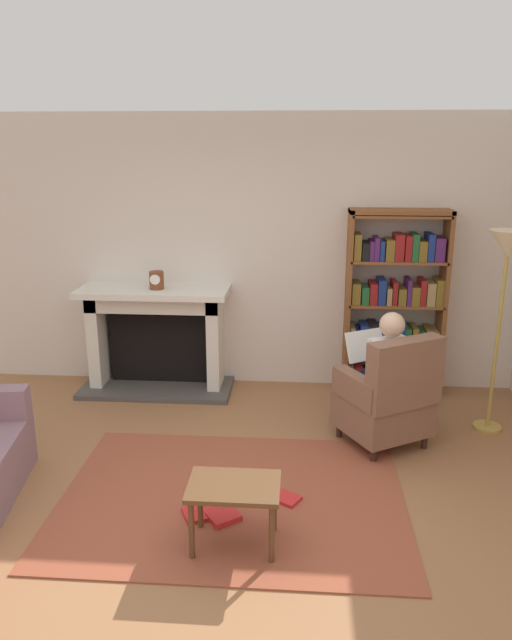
{
  "coord_description": "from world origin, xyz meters",
  "views": [
    {
      "loc": [
        0.45,
        -3.41,
        2.4
      ],
      "look_at": [
        0.1,
        1.2,
        1.05
      ],
      "focal_mm": 33.89,
      "sensor_mm": 36.0,
      "label": 1
    }
  ],
  "objects_px": {
    "fireplace": "(157,334)",
    "side_table": "(234,494)",
    "seated_reader": "(381,371)",
    "armchair_reading": "(389,398)",
    "floor_lamp": "(506,263)",
    "bookshelf": "(395,305)",
    "mantel_clock": "(157,280)"
  },
  "relations": [
    {
      "from": "fireplace",
      "to": "armchair_reading",
      "type": "height_order",
      "value": "fireplace"
    },
    {
      "from": "fireplace",
      "to": "floor_lamp",
      "type": "height_order",
      "value": "floor_lamp"
    },
    {
      "from": "bookshelf",
      "to": "side_table",
      "type": "bearing_deg",
      "value": -116.98
    },
    {
      "from": "armchair_reading",
      "to": "side_table",
      "type": "xyz_separation_m",
      "value": [
        -1.11,
        -1.38,
        -0.06
      ]
    },
    {
      "from": "seated_reader",
      "to": "armchair_reading",
      "type": "bearing_deg",
      "value": 90.0
    },
    {
      "from": "mantel_clock",
      "to": "side_table",
      "type": "xyz_separation_m",
      "value": [
        1.01,
        -2.41,
        -0.78
      ]
    },
    {
      "from": "mantel_clock",
      "to": "floor_lamp",
      "type": "relative_size",
      "value": 0.1
    },
    {
      "from": "bookshelf",
      "to": "floor_lamp",
      "type": "height_order",
      "value": "bookshelf"
    },
    {
      "from": "bookshelf",
      "to": "fireplace",
      "type": "bearing_deg",
      "value": -179.19
    },
    {
      "from": "bookshelf",
      "to": "floor_lamp",
      "type": "relative_size",
      "value": 1.05
    },
    {
      "from": "armchair_reading",
      "to": "floor_lamp",
      "type": "height_order",
      "value": "floor_lamp"
    },
    {
      "from": "bookshelf",
      "to": "seated_reader",
      "type": "distance_m",
      "value": 1.13
    },
    {
      "from": "fireplace",
      "to": "seated_reader",
      "type": "bearing_deg",
      "value": -26.17
    },
    {
      "from": "armchair_reading",
      "to": "seated_reader",
      "type": "xyz_separation_m",
      "value": [
        -0.06,
        0.1,
        0.2
      ]
    },
    {
      "from": "side_table",
      "to": "floor_lamp",
      "type": "height_order",
      "value": "floor_lamp"
    },
    {
      "from": "fireplace",
      "to": "seated_reader",
      "type": "distance_m",
      "value": 2.34
    },
    {
      "from": "fireplace",
      "to": "floor_lamp",
      "type": "xyz_separation_m",
      "value": [
        3.09,
        -0.75,
        0.92
      ]
    },
    {
      "from": "armchair_reading",
      "to": "seated_reader",
      "type": "bearing_deg",
      "value": -90.0
    },
    {
      "from": "armchair_reading",
      "to": "floor_lamp",
      "type": "bearing_deg",
      "value": 171.82
    },
    {
      "from": "seated_reader",
      "to": "side_table",
      "type": "bearing_deg",
      "value": 24.25
    },
    {
      "from": "fireplace",
      "to": "side_table",
      "type": "height_order",
      "value": "fireplace"
    },
    {
      "from": "fireplace",
      "to": "armchair_reading",
      "type": "distance_m",
      "value": 2.44
    },
    {
      "from": "fireplace",
      "to": "mantel_clock",
      "type": "bearing_deg",
      "value": -67.43
    },
    {
      "from": "fireplace",
      "to": "side_table",
      "type": "relative_size",
      "value": 2.69
    },
    {
      "from": "bookshelf",
      "to": "seated_reader",
      "type": "relative_size",
      "value": 1.6
    },
    {
      "from": "fireplace",
      "to": "mantel_clock",
      "type": "relative_size",
      "value": 8.7
    },
    {
      "from": "bookshelf",
      "to": "armchair_reading",
      "type": "xyz_separation_m",
      "value": [
        -0.19,
        -1.17,
        -0.48
      ]
    },
    {
      "from": "seated_reader",
      "to": "floor_lamp",
      "type": "distance_m",
      "value": 1.34
    },
    {
      "from": "fireplace",
      "to": "bookshelf",
      "type": "bearing_deg",
      "value": 0.81
    },
    {
      "from": "fireplace",
      "to": "mantel_clock",
      "type": "height_order",
      "value": "mantel_clock"
    },
    {
      "from": "seated_reader",
      "to": "floor_lamp",
      "type": "height_order",
      "value": "floor_lamp"
    },
    {
      "from": "mantel_clock",
      "to": "side_table",
      "type": "relative_size",
      "value": 0.31
    }
  ]
}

